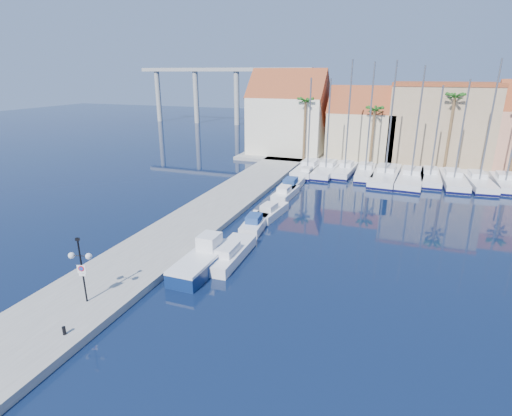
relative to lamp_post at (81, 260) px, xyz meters
The scene contains 30 objects.
ground 9.11m from the lamp_post, 13.84° to the left, with size 260.00×260.00×0.00m, color black.
quay_west 15.83m from the lamp_post, 92.62° to the left, with size 6.00×77.00×0.50m, color gray.
shore_north 53.36m from the lamp_post, 69.92° to the left, with size 54.00×16.00×0.50m, color gray.
lamp_post is the anchor object (origin of this frame).
bollard 4.00m from the lamp_post, 67.79° to the right, with size 0.18×0.18×0.45m, color black.
fishing_boat 8.42m from the lamp_post, 59.59° to the left, with size 2.17×6.34×2.21m.
motorboat_west_0 10.70m from the lamp_post, 59.68° to the left, with size 2.15×6.39×1.40m.
motorboat_west_1 16.56m from the lamp_post, 72.78° to the left, with size 2.12×5.30×1.40m.
motorboat_west_2 19.89m from the lamp_post, 74.71° to the left, with size 2.15×5.32×1.40m.
motorboat_west_3 26.11m from the lamp_post, 79.38° to the left, with size 1.91×5.32×1.40m.
motorboat_west_4 29.76m from the lamp_post, 81.38° to the left, with size 2.05×6.18×1.40m.
motorboat_west_5 35.96m from the lamp_post, 82.07° to the left, with size 1.76×5.16×1.40m.
motorboat_west_6 40.85m from the lamp_post, 83.54° to the left, with size 2.11×5.83×1.40m.
sailboat_0 38.40m from the lamp_post, 83.26° to the left, with size 2.80×10.08×12.69m.
sailboat_1 39.13m from the lamp_post, 79.69° to the left, with size 3.03×10.26×12.62m.
sailboat_2 40.00m from the lamp_post, 76.22° to the left, with size 2.75×8.49×14.92m.
sailboat_3 40.51m from the lamp_post, 72.43° to the left, with size 2.64×8.92×14.60m.
sailboat_4 40.73m from the lamp_post, 68.56° to the left, with size 3.80×11.86×14.75m.
sailboat_5 41.69m from the lamp_post, 64.31° to the left, with size 3.88×11.50×14.13m.
sailboat_6 43.76m from the lamp_post, 62.34° to the left, with size 2.39×9.01×11.90m.
sailboat_7 44.82m from the lamp_post, 59.09° to the left, with size 3.02×10.26×12.63m.
sailboat_8 46.32m from the lamp_post, 56.15° to the left, with size 3.34×9.85×14.85m.
sailboat_9 48.39m from the lamp_post, 53.55° to the left, with size 2.41×8.73×12.69m.
building_0 49.19m from the lamp_post, 92.00° to the left, with size 12.30×9.00×13.50m.
building_1 50.15m from the lamp_post, 78.15° to the left, with size 10.30×8.00×11.00m.
building_2 54.47m from the lamp_post, 66.95° to the left, with size 14.20×10.20×11.50m.
palm_0 44.49m from the lamp_post, 87.03° to the left, with size 2.60×2.60×10.15m.
palm_1 45.99m from the lamp_post, 74.41° to the left, with size 2.60×2.60×9.15m.
palm_2 49.83m from the lamp_post, 63.16° to the left, with size 2.60×2.60×11.15m.
viaduct 89.78m from the lamp_post, 110.12° to the left, with size 48.00×2.20×14.45m.
Camera 1 is at (8.22, -17.87, 13.36)m, focal length 28.00 mm.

